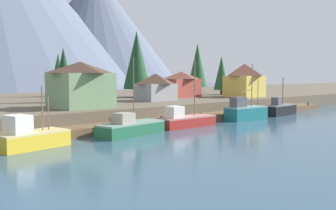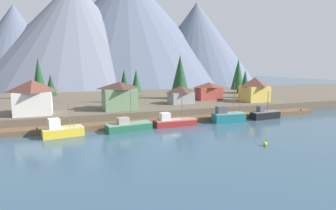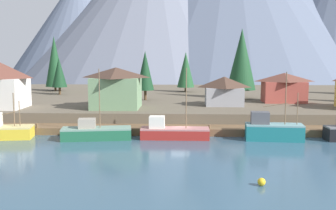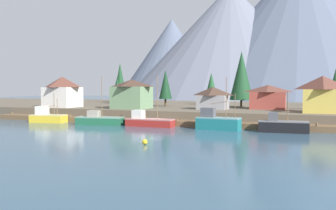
{
  "view_description": "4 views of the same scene",
  "coord_description": "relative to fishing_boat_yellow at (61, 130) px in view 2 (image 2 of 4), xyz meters",
  "views": [
    {
      "loc": [
        -40.45,
        -40.74,
        7.4
      ],
      "look_at": [
        -1.93,
        1.09,
        2.97
      ],
      "focal_mm": 43.27,
      "sensor_mm": 36.0,
      "label": 1
    },
    {
      "loc": [
        -23.06,
        -56.79,
        13.08
      ],
      "look_at": [
        -0.71,
        3.09,
        3.96
      ],
      "focal_mm": 30.14,
      "sensor_mm": 36.0,
      "label": 2
    },
    {
      "loc": [
        0.59,
        -54.81,
        11.37
      ],
      "look_at": [
        -1.79,
        2.57,
        4.02
      ],
      "focal_mm": 43.4,
      "sensor_mm": 36.0,
      "label": 3
    },
    {
      "loc": [
        26.02,
        -60.5,
        7.2
      ],
      "look_at": [
        1.66,
        1.71,
        3.91
      ],
      "focal_mm": 37.25,
      "sensor_mm": 36.0,
      "label": 4
    }
  ],
  "objects": [
    {
      "name": "mountain_east_peak",
      "position": [
        46.75,
        153.9,
        39.14
      ],
      "size": [
        149.58,
        149.58,
        80.56
      ],
      "primitive_type": "cone",
      "color": "slate",
      "rests_on": "ground_plane"
    },
    {
      "name": "house_red",
      "position": [
        42.31,
        21.6,
        4.09
      ],
      "size": [
        7.84,
        4.84,
        5.34
      ],
      "color": "#9E4238",
      "rests_on": "shoreline_bank"
    },
    {
      "name": "fishing_boat_red",
      "position": [
        22.72,
        0.87,
        -0.18
      ],
      "size": [
        9.11,
        2.7,
        9.44
      ],
      "rotation": [
        0.0,
        0.0,
        0.0
      ],
      "color": "maroon",
      "rests_on": "ground_plane"
    },
    {
      "name": "house_white",
      "position": [
        -5.47,
        11.9,
        5.17
      ],
      "size": [
        7.77,
        7.02,
        7.44
      ],
      "color": "silver",
      "rests_on": "shoreline_bank"
    },
    {
      "name": "fishing_boat_teal",
      "position": [
        35.9,
        0.54,
        0.16
      ],
      "size": [
        7.57,
        3.38,
        9.0
      ],
      "rotation": [
        0.0,
        0.0,
        -0.07
      ],
      "color": "#196B70",
      "rests_on": "ground_plane"
    },
    {
      "name": "conifer_mid_left",
      "position": [
        -2.64,
        33.74,
        6.13
      ],
      "size": [
        3.22,
        3.22,
        7.94
      ],
      "color": "#4C3823",
      "rests_on": "shoreline_bank"
    },
    {
      "name": "fishing_boat_black",
      "position": [
        46.58,
        0.78,
        -0.05
      ],
      "size": [
        7.9,
        2.9,
        6.72
      ],
      "rotation": [
        0.0,
        0.0,
        0.08
      ],
      "color": "black",
      "rests_on": "ground_plane"
    },
    {
      "name": "conifer_mid_right",
      "position": [
        55.85,
        22.18,
        6.39
      ],
      "size": [
        3.55,
        3.55,
        8.92
      ],
      "color": "#4C3823",
      "rests_on": "shoreline_bank"
    },
    {
      "name": "fishing_boat_green",
      "position": [
        12.54,
        0.03,
        -0.2
      ],
      "size": [
        9.44,
        4.28,
        9.35
      ],
      "rotation": [
        0.0,
        0.0,
        0.15
      ],
      "color": "#1E5B3D",
      "rests_on": "ground_plane"
    },
    {
      "name": "house_yellow",
      "position": [
        52.98,
        13.5,
        4.93
      ],
      "size": [
        7.23,
        6.48,
        6.98
      ],
      "color": "gold",
      "rests_on": "shoreline_bank"
    },
    {
      "name": "conifer_back_right",
      "position": [
        62.61,
        36.11,
        8.49
      ],
      "size": [
        5.15,
        5.15,
        12.87
      ],
      "color": "#4C3823",
      "rests_on": "shoreline_bank"
    },
    {
      "name": "fishing_boat_yellow",
      "position": [
        0.0,
        0.0,
        0.0
      ],
      "size": [
        7.57,
        4.27,
        6.13
      ],
      "rotation": [
        0.0,
        0.0,
        0.16
      ],
      "color": "gold",
      "rests_on": "ground_plane"
    },
    {
      "name": "conifer_near_right",
      "position": [
        24.54,
        40.82,
        6.48
      ],
      "size": [
        3.96,
        3.96,
        9.15
      ],
      "color": "#4C3823",
      "rests_on": "shoreline_bank"
    },
    {
      "name": "ground_plane",
      "position": [
        23.74,
        22.36,
        -1.63
      ],
      "size": [
        400.0,
        400.0,
        1.0
      ],
      "primitive_type": "cube",
      "color": "#335166"
    },
    {
      "name": "conifer_back_left",
      "position": [
        35.41,
        27.76,
        9.05
      ],
      "size": [
        5.68,
        5.68,
        13.65
      ],
      "color": "#4C3823",
      "rests_on": "shoreline_bank"
    },
    {
      "name": "conifer_centre",
      "position": [
        16.84,
        24.18,
        6.95
      ],
      "size": [
        3.32,
        3.32,
        9.31
      ],
      "color": "#4C3823",
      "rests_on": "shoreline_bank"
    },
    {
      "name": "mountain_far_ridge",
      "position": [
        92.12,
        132.29,
        27.31
      ],
      "size": [
        85.19,
        85.19,
        56.9
      ],
      "primitive_type": "cone",
      "color": "slate",
      "rests_on": "ground_plane"
    },
    {
      "name": "house_grey",
      "position": [
        31.05,
        16.8,
        3.88
      ],
      "size": [
        6.59,
        5.29,
        4.91
      ],
      "color": "gray",
      "rests_on": "shoreline_bank"
    },
    {
      "name": "channel_buoy",
      "position": [
        30.99,
        -18.31,
        -0.78
      ],
      "size": [
        0.7,
        0.7,
        0.7
      ],
      "primitive_type": "sphere",
      "color": "gold",
      "rests_on": "ground_plane"
    },
    {
      "name": "shoreline_bank",
      "position": [
        23.74,
        34.36,
        0.12
      ],
      "size": [
        400.0,
        56.0,
        2.5
      ],
      "primitive_type": "cube",
      "color": "brown",
      "rests_on": "ground_plane"
    },
    {
      "name": "house_green",
      "position": [
        13.24,
        12.56,
        4.73
      ],
      "size": [
        7.94,
        7.3,
        6.6
      ],
      "color": "#6B8E66",
      "rests_on": "shoreline_bank"
    },
    {
      "name": "mountain_central_peak",
      "position": [
        9.71,
        142.09,
        31.82
      ],
      "size": [
        124.21,
        124.21,
        65.9
      ],
      "primitive_type": "cone",
      "color": "slate",
      "rests_on": "ground_plane"
    },
    {
      "name": "mountain_west_peak",
      "position": [
        -24.58,
        138.0,
        23.04
      ],
      "size": [
        66.43,
        66.43,
        48.36
      ],
      "primitive_type": "cone",
      "color": "slate",
      "rests_on": "ground_plane"
    },
    {
      "name": "conifer_near_left",
      "position": [
        -6.27,
        42.07,
        8.32
      ],
      "size": [
        4.43,
        4.43,
        12.84
      ],
      "color": "#4C3823",
      "rests_on": "shoreline_bank"
    },
    {
      "name": "dock",
      "position": [
        23.74,
        4.35,
        -0.63
      ],
      "size": [
        80.0,
        4.0,
        1.6
      ],
      "color": "brown",
      "rests_on": "ground_plane"
    }
  ]
}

